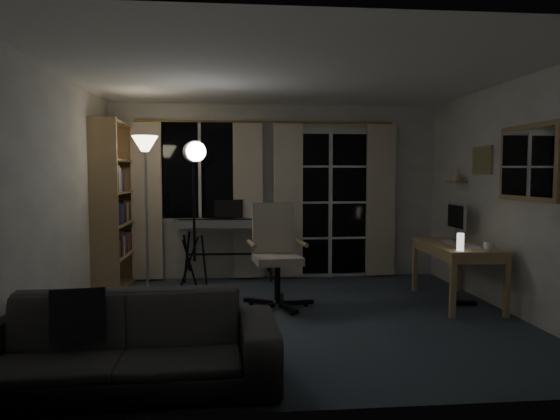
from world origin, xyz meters
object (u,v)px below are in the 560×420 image
Objects in this scene: torchiere_lamp at (145,168)px; desk at (457,251)px; bookshelf at (110,210)px; sofa at (121,328)px; keyboard_piano at (228,224)px; monitor at (457,218)px; office_chair at (275,246)px; mug at (489,245)px; studio_light at (195,170)px.

torchiere_lamp reaches higher than desk.
bookshelf is 0.99× the size of sofa.
keyboard_piano reaches higher than monitor.
office_chair is (0.52, -1.20, -0.12)m from keyboard_piano.
bookshelf is at bearing -168.41° from keyboard_piano.
office_chair reaches higher than sofa.
mug is at bearing -20.58° from bookshelf.
mug reaches higher than desk.
office_chair is 2.03m from desk.
bookshelf is at bearing 167.88° from desk.
sofa is at bearing -115.58° from studio_light.
monitor is at bearing -8.02° from bookshelf.
mug is (-0.10, -0.95, -0.20)m from monitor.
bookshelf is 2.22m from office_chair.
mug is (4.11, -1.54, -0.27)m from bookshelf.
keyboard_piano is 2.96× the size of monitor.
keyboard_piano is 13.03× the size of mug.
bookshelf reaches higher than desk.
studio_light is (1.09, -0.50, 0.50)m from bookshelf.
torchiere_lamp is 1.01× the size of studio_light.
bookshelf is at bearing 136.77° from studio_light.
studio_light is (-0.38, -0.77, 0.71)m from keyboard_piano.
keyboard_piano is 0.77× the size of studio_light.
torchiere_lamp is (0.52, -0.45, 0.52)m from bookshelf.
studio_light is 3.17m from monitor.
bookshelf is 19.14× the size of mug.
monitor is at bearing 33.03° from sofa.
office_chair is (0.90, -0.43, -0.83)m from studio_light.
sofa reaches higher than desk.
mug is at bearing 21.52° from sofa.
keyboard_piano reaches higher than sofa.
studio_light reaches higher than mug.
mug is (2.65, -1.81, -0.06)m from keyboard_piano.
keyboard_piano reaches higher than desk.
office_chair reaches higher than desk.
torchiere_lamp is at bearing 172.77° from desk.
desk is at bearing -14.58° from bookshelf.
desk is (3.49, -0.59, -0.93)m from torchiere_lamp.
torchiere_lamp is 2.78m from sofa.
monitor is at bearing -19.93° from studio_light.
sofa is (0.25, -2.53, -1.10)m from torchiere_lamp.
bookshelf is at bearing 159.42° from mug.
bookshelf reaches higher than studio_light.
bookshelf is at bearing 174.44° from monitor.
desk is (2.55, -1.31, -0.19)m from keyboard_piano.
bookshelf is at bearing 148.44° from office_chair.
office_chair reaches higher than mug.
bookshelf is 1.13× the size of studio_light.
studio_light is at bearing 161.04° from mug.
office_chair is 2.26m from monitor.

